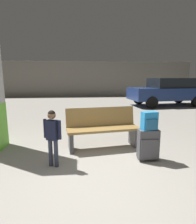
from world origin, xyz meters
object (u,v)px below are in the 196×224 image
(suitcase, at_px, (148,144))
(parked_car_side, at_px, (168,91))
(backpack_bright, at_px, (149,121))
(bench, at_px, (103,128))
(child, at_px, (52,132))

(suitcase, height_order, parked_car_side, parked_car_side)
(backpack_bright, height_order, parked_car_side, parked_car_side)
(bench, xyz_separation_m, suitcase, (0.78, -0.78, -0.12))
(suitcase, height_order, backpack_bright, backpack_bright)
(bench, bearing_deg, parked_car_side, 53.95)
(child, bearing_deg, backpack_bright, 2.45)
(bench, relative_size, parked_car_side, 0.39)
(child, distance_m, parked_car_side, 8.63)
(bench, distance_m, backpack_bright, 1.15)
(bench, xyz_separation_m, backpack_bright, (0.78, -0.78, 0.33))
(suitcase, xyz_separation_m, backpack_bright, (0.00, -0.00, 0.45))
(suitcase, distance_m, backpack_bright, 0.45)
(child, height_order, parked_car_side, parked_car_side)
(bench, distance_m, suitcase, 1.11)
(suitcase, bearing_deg, bench, 135.00)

